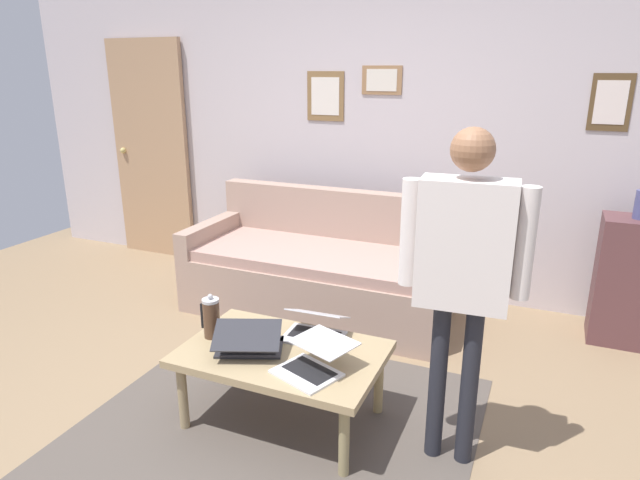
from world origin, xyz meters
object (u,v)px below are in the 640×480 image
french_press (211,318)px  side_shelf (629,281)px  laptop_right (315,328)px  coffee_table (282,358)px  interior_door (151,151)px  couch (320,271)px  laptop_left (249,343)px  laptop_center (313,362)px  person_standing (464,260)px

french_press → side_shelf: bearing=-141.2°
laptop_right → side_shelf: side_shelf is taller
coffee_table → side_shelf: side_shelf is taller
interior_door → couch: bearing=163.4°
interior_door → french_press: bearing=134.9°
couch → laptop_left: bearing=99.0°
laptop_right → couch: bearing=-68.0°
laptop_center → french_press: (0.64, -0.11, 0.06)m
laptop_left → laptop_center: (-0.38, 0.05, 0.00)m
couch → coffee_table: couch is taller
coffee_table → laptop_left: (0.15, 0.07, 0.09)m
laptop_right → french_press: 0.56m
coffee_table → laptop_right: size_ratio=3.13×
interior_door → person_standing: interior_door is taller
laptop_left → french_press: (0.26, -0.06, 0.07)m
interior_door → side_shelf: size_ratio=2.37×
couch → laptop_center: size_ratio=4.57×
couch → laptop_right: (-0.47, 1.17, 0.15)m
interior_door → couch: 2.23m
interior_door → couch: interior_door is taller
french_press → person_standing: 1.36m
interior_door → coffee_table: interior_door is taller
couch → coffee_table: bearing=105.4°
interior_door → laptop_center: interior_door is taller
side_shelf → coffee_table: bearing=44.8°
interior_door → person_standing: size_ratio=1.31×
interior_door → laptop_center: bearing=141.3°
side_shelf → laptop_center: bearing=50.7°
couch → person_standing: (-1.24, 1.33, 0.70)m
laptop_right → person_standing: size_ratio=0.21×
laptop_left → person_standing: 1.15m
person_standing → coffee_table: bearing=3.6°
coffee_table → french_press: size_ratio=4.13×
interior_door → french_press: (-1.99, 1.99, -0.50)m
couch → laptop_right: size_ratio=5.97×
interior_door → coffee_table: bearing=140.4°
laptop_left → laptop_right: size_ratio=1.29×
laptop_left → couch: bearing=-81.0°
french_press → side_shelf: (-2.13, -1.72, -0.09)m
laptop_left → side_shelf: side_shelf is taller
laptop_center → side_shelf: (-1.49, -1.82, -0.03)m
couch → laptop_left: 1.47m
laptop_right → side_shelf: (-1.63, -1.49, -0.02)m
laptop_center → french_press: size_ratio=1.73×
laptop_center → side_shelf: size_ratio=0.49×
coffee_table → person_standing: person_standing is taller
laptop_center → couch: bearing=-68.0°
couch → coffee_table: 1.43m
laptop_left → french_press: size_ratio=1.70×
laptop_center → laptop_right: (0.13, -0.33, -0.00)m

